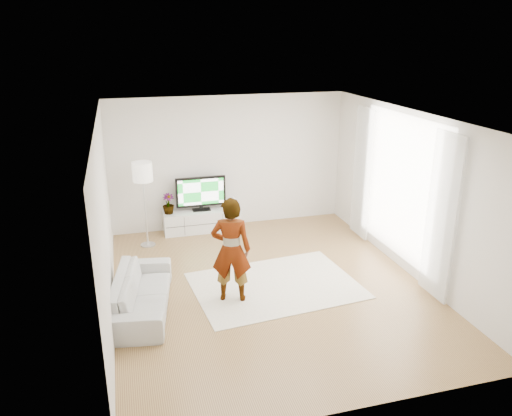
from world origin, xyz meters
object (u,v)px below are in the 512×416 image
object	(u,v)px
media_console	(202,221)
television	(201,192)
player	(231,250)
rug	(275,285)
floor_lamp	(143,176)
sofa	(142,293)

from	to	relation	value
media_console	television	distance (m)	0.62
player	media_console	bearing A→B (deg)	-73.52
rug	floor_lamp	world-z (taller)	floor_lamp
television	rug	bearing A→B (deg)	-74.73
television	sofa	distance (m)	3.34
media_console	floor_lamp	world-z (taller)	floor_lamp
rug	television	bearing A→B (deg)	105.27
media_console	television	bearing A→B (deg)	90.00
media_console	television	xyz separation A→B (m)	(0.00, 0.03, 0.62)
player	sofa	distance (m)	1.49
television	sofa	bearing A→B (deg)	-115.46
television	rug	size ratio (longest dim) A/B	0.39
player	sofa	bearing A→B (deg)	14.77
rug	floor_lamp	size ratio (longest dim) A/B	1.58
television	sofa	size ratio (longest dim) A/B	0.53
rug	floor_lamp	bearing A→B (deg)	130.29
television	rug	xyz separation A→B (m)	(0.76, -2.79, -0.84)
media_console	sofa	world-z (taller)	sofa
floor_lamp	sofa	bearing A→B (deg)	-95.58
sofa	floor_lamp	distance (m)	2.73
television	player	size ratio (longest dim) A/B	0.62
rug	sofa	xyz separation A→B (m)	(-2.18, -0.18, 0.28)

